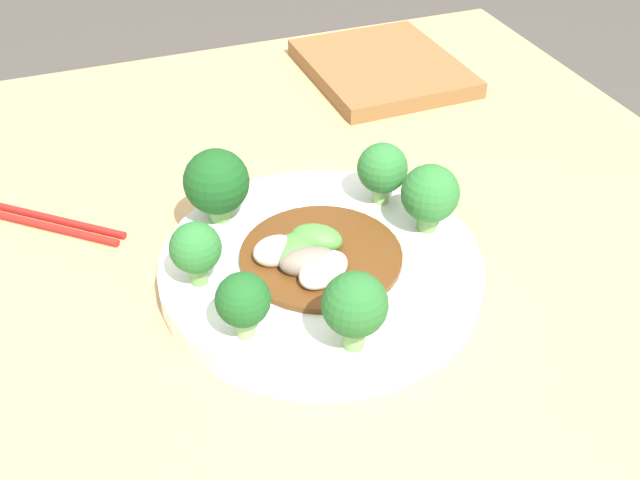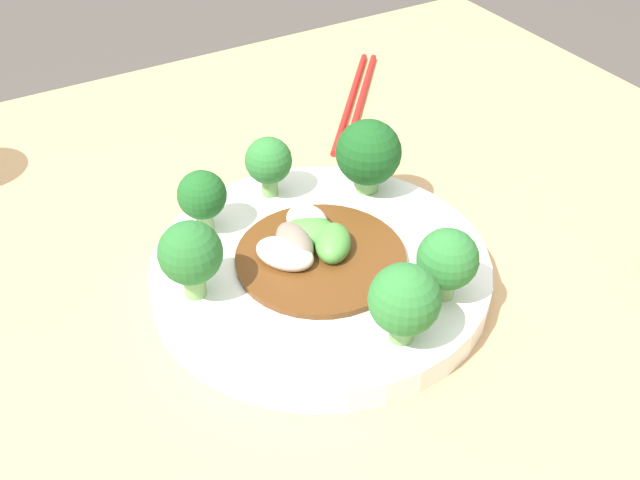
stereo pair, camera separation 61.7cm
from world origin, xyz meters
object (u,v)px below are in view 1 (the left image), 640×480
object	(u,v)px
broccoli_southwest	(217,183)
cutting_board	(382,68)
broccoli_northwest	(382,169)
broccoli_east	(355,306)
broccoli_southeast	(243,301)
broccoli_north	(430,194)
chopsticks	(15,214)
plate	(320,269)
broccoli_south	(196,249)
stirfry_center	(311,255)

from	to	relation	value
broccoli_southwest	cutting_board	bearing A→B (deg)	132.69
broccoli_northwest	broccoli_east	xyz separation A→B (m)	(0.16, -0.10, 0.00)
broccoli_southeast	cutting_board	world-z (taller)	broccoli_southeast
broccoli_southeast	broccoli_north	world-z (taller)	broccoli_north
chopsticks	cutting_board	xyz separation A→B (m)	(-0.16, 0.46, 0.01)
plate	broccoli_north	size ratio (longest dim) A/B	4.38
broccoli_south	cutting_board	xyz separation A→B (m)	(-0.34, 0.32, -0.05)
broccoli_southwest	stirfry_center	distance (m)	0.11
broccoli_northwest	stirfry_center	world-z (taller)	broccoli_northwest
broccoli_south	broccoli_southeast	xyz separation A→B (m)	(0.07, 0.02, -0.00)
broccoli_south	broccoli_north	world-z (taller)	broccoli_north
broccoli_southwest	chopsticks	xyz separation A→B (m)	(-0.10, -0.18, -0.06)
chopsticks	cutting_board	size ratio (longest dim) A/B	0.89
stirfry_center	cutting_board	world-z (taller)	stirfry_center
broccoli_south	broccoli_northwest	distance (m)	0.19
stirfry_center	broccoli_south	bearing A→B (deg)	-95.59
broccoli_southwest	broccoli_east	world-z (taller)	broccoli_southwest
broccoli_southeast	broccoli_east	xyz separation A→B (m)	(0.04, 0.07, 0.01)
broccoli_south	broccoli_southeast	size ratio (longest dim) A/B	1.01
broccoli_north	chopsticks	xyz separation A→B (m)	(-0.18, -0.35, -0.06)
broccoli_southwest	broccoli_northwest	bearing A→B (deg)	79.88
broccoli_south	broccoli_east	bearing A→B (deg)	39.42
broccoli_east	plate	bearing A→B (deg)	173.23
broccoli_east	broccoli_north	bearing A→B (deg)	133.25
chopsticks	broccoli_north	bearing A→B (deg)	62.52
broccoli_north	stirfry_center	xyz separation A→B (m)	(0.01, -0.11, -0.03)
broccoli_south	broccoli_north	bearing A→B (deg)	89.95
plate	chopsticks	world-z (taller)	plate
broccoli_south	broccoli_southeast	world-z (taller)	same
stirfry_center	chopsticks	world-z (taller)	stirfry_center
broccoli_south	broccoli_southwest	xyz separation A→B (m)	(-0.08, 0.04, 0.00)
broccoli_northwest	chopsticks	distance (m)	0.35
broccoli_southwest	stirfry_center	world-z (taller)	broccoli_southwest
broccoli_southwest	broccoli_northwest	size ratio (longest dim) A/B	1.16
broccoli_southeast	broccoli_east	world-z (taller)	broccoli_east
plate	broccoli_north	distance (m)	0.12
broccoli_south	broccoli_east	xyz separation A→B (m)	(0.11, 0.09, 0.01)
broccoli_northwest	broccoli_east	bearing A→B (deg)	-30.39
plate	broccoli_east	xyz separation A→B (m)	(0.10, -0.01, 0.05)
plate	broccoli_northwest	xyz separation A→B (m)	(-0.06, 0.08, 0.05)
plate	broccoli_north	xyz separation A→B (m)	(-0.01, 0.10, 0.05)
broccoli_northwest	cutting_board	xyz separation A→B (m)	(-0.28, 0.13, -0.05)
plate	broccoli_north	bearing A→B (deg)	93.76
broccoli_north	stirfry_center	bearing A→B (deg)	-85.47
broccoli_south	broccoli_southeast	bearing A→B (deg)	14.68
broccoli_southeast	cutting_board	bearing A→B (deg)	143.83
cutting_board	plate	bearing A→B (deg)	-31.91
broccoli_east	broccoli_north	xyz separation A→B (m)	(-0.11, 0.12, -0.00)
plate	chopsticks	bearing A→B (deg)	-127.67
broccoli_east	chopsticks	xyz separation A→B (m)	(-0.29, -0.23, -0.06)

